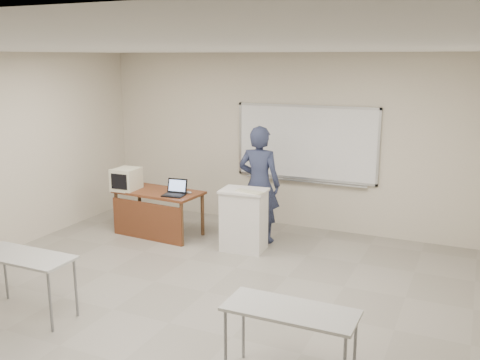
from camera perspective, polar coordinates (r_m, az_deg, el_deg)
The scene contains 10 objects.
floor at distance 6.28m, azimuth -7.55°, elevation -14.91°, with size 7.00×8.00×0.01m, color gray.
whiteboard at distance 9.17m, azimuth 7.05°, elevation 3.84°, with size 2.48×0.10×1.31m.
student_desks at distance 5.02m, azimuth -16.22°, elevation -14.23°, with size 4.40×2.20×0.73m.
instructor_desk at distance 8.95m, azimuth -9.03°, elevation -2.58°, with size 1.45×0.73×0.75m.
podium at distance 8.23m, azimuth 0.41°, elevation -4.26°, with size 0.69×0.50×0.96m.
crt_monitor at distance 9.15m, azimuth -12.03°, elevation 0.11°, with size 0.39×0.44×0.37m.
laptop at distance 8.66m, azimuth -6.92°, elevation -1.24°, with size 0.34×0.31×0.25m.
mouse at distance 8.74m, azimuth -5.48°, elevation -1.33°, with size 0.10×0.07×0.04m, color #AEB1B6.
keyboard at distance 7.93m, azimuth 1.05°, elevation -1.25°, with size 0.43×0.14×0.02m, color beige.
presenter at distance 8.52m, azimuth 2.07°, elevation -0.47°, with size 0.69×0.45×1.88m, color black.
Camera 1 is at (3.01, -4.67, 2.92)m, focal length 40.00 mm.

